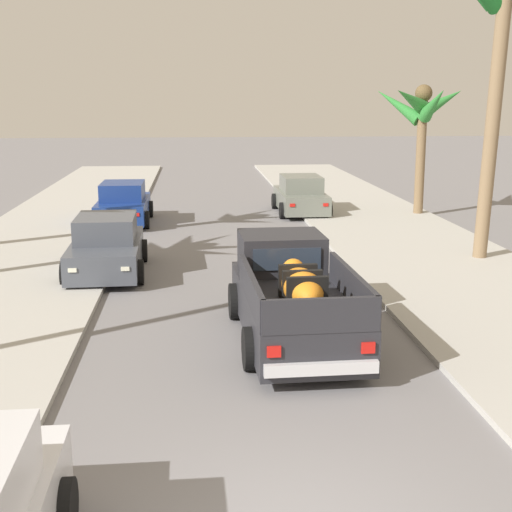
{
  "coord_description": "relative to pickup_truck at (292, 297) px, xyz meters",
  "views": [
    {
      "loc": [
        -0.97,
        -6.47,
        4.57
      ],
      "look_at": [
        0.35,
        8.6,
        1.2
      ],
      "focal_mm": 49.74,
      "sensor_mm": 36.0,
      "label": 1
    }
  ],
  "objects": [
    {
      "name": "pickup_truck",
      "position": [
        0.0,
        0.0,
        0.0
      ],
      "size": [
        2.33,
        5.26,
        1.8
      ],
      "color": "#28282D",
      "rests_on": "ground"
    },
    {
      "name": "car_left_near",
      "position": [
        -4.2,
        5.64,
        -0.1
      ],
      "size": [
        2.11,
        4.3,
        1.54
      ],
      "color": "#474C56",
      "rests_on": "ground"
    },
    {
      "name": "car_right_near",
      "position": [
        -4.49,
        13.47,
        -0.1
      ],
      "size": [
        2.04,
        4.27,
        1.54
      ],
      "color": "navy",
      "rests_on": "ground"
    },
    {
      "name": "sidewalk_right",
      "position": [
        4.93,
        5.41,
        -0.75
      ],
      "size": [
        5.23,
        60.0,
        0.12
      ],
      "primitive_type": "cube",
      "color": "#B2AFA8",
      "rests_on": "ground"
    },
    {
      "name": "curb_left",
      "position": [
        -5.47,
        5.41,
        -0.76
      ],
      "size": [
        0.16,
        60.0,
        0.1
      ],
      "primitive_type": "cube",
      "color": "silver",
      "rests_on": "ground"
    },
    {
      "name": "car_left_mid",
      "position": [
        2.45,
        15.2,
        -0.1
      ],
      "size": [
        2.04,
        4.27,
        1.54
      ],
      "color": "slate",
      "rests_on": "ground"
    },
    {
      "name": "curb_right",
      "position": [
        3.71,
        5.41,
        -0.76
      ],
      "size": [
        0.16,
        60.0,
        0.1
      ],
      "primitive_type": "cube",
      "color": "silver",
      "rests_on": "ground"
    },
    {
      "name": "sidewalk_left",
      "position": [
        -6.69,
        5.41,
        -0.75
      ],
      "size": [
        5.23,
        60.0,
        0.12
      ],
      "primitive_type": "cube",
      "color": "#B2AFA8",
      "rests_on": "ground"
    },
    {
      "name": "palm_tree_left_fore",
      "position": [
        6.26,
        5.94,
        5.96
      ],
      "size": [
        3.55,
        3.45,
        8.27
      ],
      "color": "#846B4C",
      "rests_on": "ground"
    },
    {
      "name": "palm_tree_right_fore",
      "position": [
        6.95,
        14.26,
        3.31
      ],
      "size": [
        3.49,
        4.05,
        5.13
      ],
      "color": "brown",
      "rests_on": "ground"
    }
  ]
}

